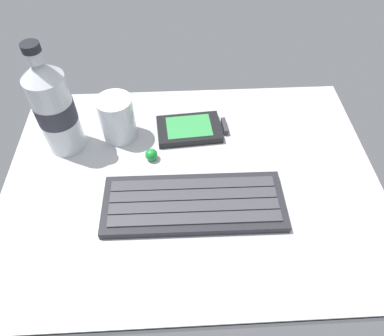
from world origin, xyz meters
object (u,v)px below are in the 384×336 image
water_bottle (54,107)px  trackball_mouse (151,155)px  keyboard (191,203)px  juice_cup (117,120)px  handheld_device (192,129)px

water_bottle → trackball_mouse: water_bottle is taller
water_bottle → trackball_mouse: bearing=-15.4°
keyboard → juice_cup: size_ratio=3.42×
handheld_device → trackball_mouse: (-7.66, -6.51, 0.37)cm
keyboard → water_bottle: water_bottle is taller
keyboard → water_bottle: bearing=146.3°
keyboard → handheld_device: size_ratio=2.20×
water_bottle → handheld_device: bearing=5.4°
keyboard → trackball_mouse: bearing=122.2°
water_bottle → trackball_mouse: (15.60, -4.30, -7.91)cm
handheld_device → water_bottle: (-23.26, -2.21, 8.28)cm
keyboard → handheld_device: bearing=86.5°
trackball_mouse → handheld_device: bearing=40.4°
juice_cup → water_bottle: water_bottle is taller
handheld_device → juice_cup: bearing=-179.4°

